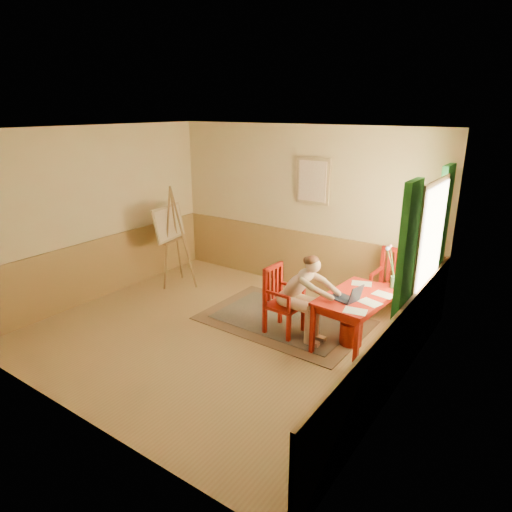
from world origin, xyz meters
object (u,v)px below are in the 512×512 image
Objects in this scene: table at (356,302)px; chair_left at (282,300)px; laptop at (347,297)px; figure at (301,293)px; chair_back at (390,285)px; easel at (171,227)px.

chair_left reaches higher than table.
laptop is at bearing -99.65° from table.
chair_back is at bearing 59.94° from figure.
chair_back is 0.59× the size of easel.
table is 3.60m from easel.
laptop is at bearing -7.09° from easel.
chair_left is at bearing 178.18° from figure.
table is at bearing 14.05° from chair_left.
figure is 2.95m from easel.
figure is (-0.68, -0.26, 0.05)m from table.
chair_back is (1.09, 1.34, 0.04)m from chair_left.
chair_left is 1.73m from chair_back.
chair_back is at bearing 84.91° from table.
easel reaches higher than figure.
figure is (-0.78, -1.35, 0.15)m from chair_back.
chair_left reaches higher than laptop.
laptop is (0.64, 0.03, 0.09)m from figure.
laptop is at bearing 2.86° from figure.
figure is 0.69× the size of easel.
chair_left is at bearing -165.95° from table.
chair_left is 0.37m from figure.
figure is (0.31, -0.01, 0.19)m from chair_left.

